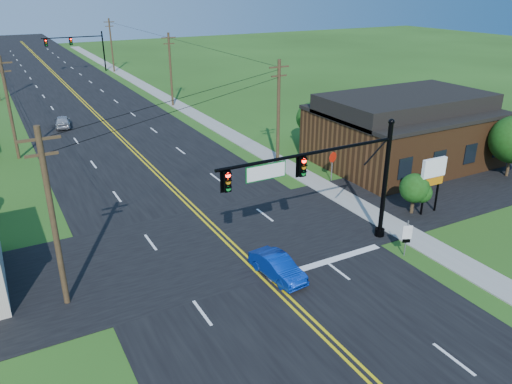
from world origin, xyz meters
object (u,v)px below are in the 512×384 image
stop_sign (333,160)px  signal_mast_far (77,46)px  signal_mast_main (325,177)px  route_sign (407,236)px  blue_car (278,267)px

stop_sign → signal_mast_far: bearing=82.3°
signal_mast_main → signal_mast_far: size_ratio=1.03×
signal_mast_far → stop_sign: signal_mast_far is taller
route_sign → stop_sign: 12.03m
signal_mast_main → signal_mast_far: bearing=89.9°
stop_sign → route_sign: bearing=-120.6°
signal_mast_far → blue_car: 73.20m
signal_mast_main → blue_car: size_ratio=3.03×
blue_car → stop_sign: stop_sign is taller
signal_mast_main → signal_mast_far: 72.00m
route_sign → stop_sign: bearing=98.6°
signal_mast_far → route_sign: signal_mast_far is taller
signal_mast_far → route_sign: (3.98, -74.56, -3.24)m
route_sign → signal_mast_far: bearing=117.9°
route_sign → stop_sign: stop_sign is taller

